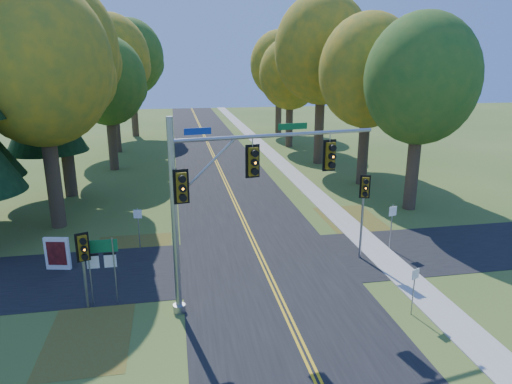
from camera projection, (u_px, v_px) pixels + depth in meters
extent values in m
plane|color=#39551E|center=(271.00, 281.00, 20.93)|extent=(160.00, 160.00, 0.00)
cube|color=black|center=(271.00, 280.00, 20.92)|extent=(8.00, 160.00, 0.02)
cube|color=black|center=(263.00, 262.00, 22.81)|extent=(60.00, 6.00, 0.02)
cube|color=gold|center=(269.00, 280.00, 20.90)|extent=(0.10, 160.00, 0.01)
cube|color=gold|center=(273.00, 280.00, 20.94)|extent=(0.10, 160.00, 0.01)
cube|color=#9E998E|center=(397.00, 269.00, 21.99)|extent=(1.60, 160.00, 0.06)
cube|color=brown|center=(132.00, 256.00, 23.58)|extent=(4.00, 6.00, 0.00)
cube|color=brown|center=(359.00, 226.00, 27.77)|extent=(3.50, 8.00, 0.00)
cube|color=brown|center=(89.00, 335.00, 16.79)|extent=(3.00, 5.00, 0.00)
cylinder|color=#38281C|center=(53.00, 173.00, 26.85)|extent=(0.86, 0.86, 6.75)
ellipsoid|color=#BB8B19|center=(39.00, 64.00, 25.13)|extent=(8.00, 8.00, 9.20)
sphere|color=#BB8B19|center=(75.00, 78.00, 26.76)|extent=(4.80, 4.80, 4.80)
sphere|color=#BB8B19|center=(4.00, 48.00, 23.91)|extent=(4.40, 4.40, 4.40)
cylinder|color=#38281C|center=(413.00, 165.00, 30.29)|extent=(0.83, 0.83, 6.08)
ellipsoid|color=#49661F|center=(421.00, 79.00, 28.75)|extent=(7.20, 7.20, 8.28)
sphere|color=#49661F|center=(432.00, 89.00, 30.22)|extent=(4.32, 4.32, 4.32)
sphere|color=#49661F|center=(410.00, 67.00, 27.65)|extent=(3.96, 3.96, 3.96)
cylinder|color=#38281C|center=(66.00, 146.00, 33.17)|extent=(0.89, 0.89, 7.42)
ellipsoid|color=#BB8B19|center=(55.00, 50.00, 31.30)|extent=(8.60, 8.60, 9.89)
sphere|color=#BB8B19|center=(86.00, 63.00, 33.06)|extent=(5.16, 5.16, 5.16)
sphere|color=#BB8B19|center=(26.00, 36.00, 29.99)|extent=(4.73, 4.73, 4.73)
cylinder|color=#38281C|center=(363.00, 146.00, 36.58)|extent=(0.84, 0.84, 6.30)
ellipsoid|color=#BB8B19|center=(368.00, 71.00, 34.97)|extent=(7.60, 7.60, 8.74)
sphere|color=#BB8B19|center=(380.00, 80.00, 36.52)|extent=(4.56, 4.56, 4.56)
sphere|color=#BB8B19|center=(356.00, 61.00, 33.81)|extent=(4.18, 4.18, 4.18)
cylinder|color=#38281C|center=(112.00, 139.00, 41.55)|extent=(0.81, 0.81, 5.62)
ellipsoid|color=#49661F|center=(107.00, 81.00, 40.11)|extent=(6.80, 6.80, 7.82)
sphere|color=#49661F|center=(125.00, 88.00, 41.49)|extent=(4.08, 4.08, 4.08)
sphere|color=#49661F|center=(91.00, 73.00, 39.07)|extent=(3.74, 3.74, 3.74)
cylinder|color=#38281C|center=(319.00, 124.00, 43.86)|extent=(0.90, 0.90, 7.65)
ellipsoid|color=#BB8B19|center=(322.00, 49.00, 41.94)|extent=(8.80, 8.80, 10.12)
sphere|color=#BB8B19|center=(335.00, 59.00, 43.74)|extent=(5.28, 5.28, 5.28)
sphere|color=#BB8B19|center=(309.00, 38.00, 40.60)|extent=(4.84, 4.84, 4.84)
cylinder|color=#38281C|center=(115.00, 120.00, 49.48)|extent=(0.87, 0.87, 6.98)
ellipsoid|color=#BB8B19|center=(110.00, 59.00, 47.71)|extent=(8.20, 8.20, 9.43)
sphere|color=#BB8B19|center=(128.00, 67.00, 49.39)|extent=(4.92, 4.92, 4.92)
sphere|color=#BB8B19|center=(94.00, 51.00, 46.46)|extent=(4.51, 4.51, 4.51)
cylinder|color=#38281C|center=(289.00, 122.00, 52.70)|extent=(0.82, 0.82, 5.85)
ellipsoid|color=#BB8B19|center=(290.00, 74.00, 51.21)|extent=(7.00, 7.00, 8.05)
sphere|color=#BB8B19|center=(300.00, 80.00, 52.64)|extent=(4.20, 4.20, 4.20)
sphere|color=#BB8B19|center=(281.00, 67.00, 50.14)|extent=(3.85, 3.85, 3.85)
cylinder|color=#38281C|center=(134.00, 109.00, 59.96)|extent=(0.88, 0.88, 7.20)
ellipsoid|color=#49661F|center=(130.00, 57.00, 58.14)|extent=(8.40, 8.40, 9.66)
sphere|color=#49661F|center=(145.00, 64.00, 59.86)|extent=(5.04, 5.04, 5.04)
sphere|color=#49661F|center=(117.00, 50.00, 56.86)|extent=(4.62, 4.62, 4.62)
cylinder|color=#38281C|center=(278.00, 109.00, 62.93)|extent=(0.85, 0.85, 6.53)
ellipsoid|color=#BB8B19|center=(279.00, 64.00, 61.26)|extent=(7.80, 7.80, 8.97)
sphere|color=#BB8B19|center=(288.00, 70.00, 62.85)|extent=(4.68, 4.68, 4.68)
sphere|color=#BB8B19|center=(270.00, 58.00, 60.07)|extent=(4.29, 4.29, 4.29)
cylinder|color=#38281C|center=(52.00, 174.00, 33.33)|extent=(0.50, 0.50, 3.42)
cone|color=black|center=(44.00, 113.00, 32.10)|extent=(5.60, 5.60, 5.45)
cone|color=black|center=(36.00, 56.00, 31.02)|extent=(4.57, 4.57, 5.45)
cylinder|color=#909498|center=(175.00, 220.00, 17.23)|extent=(0.25, 0.25, 7.82)
cylinder|color=#909498|center=(179.00, 308.00, 18.26)|extent=(0.49, 0.49, 0.34)
cylinder|color=#909498|center=(278.00, 135.00, 17.75)|extent=(8.29, 1.53, 0.16)
cylinder|color=#909498|center=(205.00, 169.00, 17.10)|extent=(2.51, 0.51, 2.31)
cylinder|color=#909498|center=(252.00, 142.00, 17.46)|extent=(0.04, 0.04, 0.40)
cube|color=#72590C|center=(253.00, 161.00, 17.67)|extent=(0.43, 0.39, 1.12)
cube|color=black|center=(253.00, 161.00, 17.67)|extent=(0.58, 0.13, 1.32)
sphere|color=orange|center=(255.00, 163.00, 17.44)|extent=(0.20, 0.20, 0.20)
cylinder|color=black|center=(255.00, 153.00, 17.34)|extent=(0.29, 0.22, 0.27)
cylinder|color=black|center=(255.00, 163.00, 17.44)|extent=(0.29, 0.22, 0.27)
cylinder|color=black|center=(255.00, 172.00, 17.54)|extent=(0.29, 0.22, 0.27)
cylinder|color=#909498|center=(330.00, 137.00, 18.55)|extent=(0.04, 0.04, 0.40)
cube|color=#72590C|center=(329.00, 155.00, 18.76)|extent=(0.43, 0.39, 1.12)
cube|color=black|center=(329.00, 155.00, 18.76)|extent=(0.58, 0.13, 1.32)
sphere|color=orange|center=(332.00, 157.00, 18.53)|extent=(0.20, 0.20, 0.20)
cylinder|color=black|center=(333.00, 148.00, 18.43)|extent=(0.29, 0.22, 0.27)
cylinder|color=black|center=(332.00, 157.00, 18.53)|extent=(0.29, 0.22, 0.27)
cylinder|color=black|center=(332.00, 165.00, 18.63)|extent=(0.29, 0.22, 0.27)
cube|color=#72590C|center=(181.00, 187.00, 16.79)|extent=(0.43, 0.39, 1.12)
cube|color=black|center=(181.00, 187.00, 16.79)|extent=(0.58, 0.13, 1.32)
sphere|color=orange|center=(183.00, 188.00, 16.56)|extent=(0.20, 0.20, 0.20)
cylinder|color=black|center=(182.00, 179.00, 16.46)|extent=(0.29, 0.22, 0.27)
cylinder|color=black|center=(183.00, 188.00, 16.56)|extent=(0.29, 0.22, 0.27)
cylinder|color=black|center=(183.00, 198.00, 16.66)|extent=(0.29, 0.22, 0.27)
cube|color=navy|center=(198.00, 131.00, 16.63)|extent=(1.00, 0.21, 0.25)
cube|color=#0C5926|center=(293.00, 126.00, 17.87)|extent=(1.22, 0.25, 0.25)
cylinder|color=gray|center=(362.00, 218.00, 22.79)|extent=(0.12, 0.12, 4.32)
cube|color=#72590C|center=(365.00, 187.00, 22.12)|extent=(0.40, 0.37, 0.98)
cube|color=black|center=(365.00, 187.00, 22.12)|extent=(0.50, 0.16, 1.16)
sphere|color=orange|center=(366.00, 188.00, 21.90)|extent=(0.18, 0.18, 0.18)
cylinder|color=black|center=(366.00, 182.00, 21.81)|extent=(0.27, 0.21, 0.24)
cylinder|color=black|center=(366.00, 188.00, 21.90)|extent=(0.27, 0.21, 0.24)
cylinder|color=black|center=(365.00, 194.00, 21.99)|extent=(0.27, 0.21, 0.24)
cylinder|color=gray|center=(84.00, 271.00, 18.23)|extent=(0.12, 0.12, 3.23)
cube|color=#72590C|center=(83.00, 247.00, 17.74)|extent=(0.43, 0.41, 1.01)
cube|color=black|center=(83.00, 247.00, 17.74)|extent=(0.50, 0.23, 1.19)
sphere|color=orange|center=(84.00, 249.00, 17.56)|extent=(0.18, 0.18, 0.18)
cylinder|color=black|center=(83.00, 241.00, 17.47)|extent=(0.29, 0.24, 0.24)
cylinder|color=black|center=(84.00, 249.00, 17.56)|extent=(0.29, 0.24, 0.24)
cylinder|color=black|center=(85.00, 257.00, 17.65)|extent=(0.29, 0.24, 0.24)
cylinder|color=gray|center=(90.00, 273.00, 18.46)|extent=(0.06, 0.06, 2.90)
cylinder|color=gray|center=(115.00, 271.00, 18.62)|extent=(0.06, 0.06, 2.90)
cube|color=#0E6331|center=(100.00, 246.00, 18.26)|extent=(1.36, 0.04, 0.53)
cube|color=silver|center=(100.00, 246.00, 18.26)|extent=(1.16, 0.01, 0.08)
cube|color=silver|center=(93.00, 262.00, 18.39)|extent=(0.48, 0.04, 0.53)
cube|color=black|center=(92.00, 255.00, 18.30)|extent=(0.48, 0.01, 0.10)
cube|color=silver|center=(110.00, 261.00, 18.50)|extent=(0.48, 0.04, 0.53)
cube|color=black|center=(110.00, 254.00, 18.41)|extent=(0.48, 0.01, 0.10)
cube|color=white|center=(57.00, 254.00, 21.83)|extent=(1.19, 0.42, 1.64)
cube|color=maroon|center=(56.00, 254.00, 21.73)|extent=(0.90, 0.21, 1.19)
cube|color=white|center=(50.00, 267.00, 22.04)|extent=(0.09, 0.09, 0.27)
cube|color=white|center=(68.00, 267.00, 22.01)|extent=(0.09, 0.09, 0.27)
cylinder|color=gray|center=(391.00, 227.00, 24.08)|extent=(0.06, 0.06, 2.48)
cube|color=white|center=(393.00, 211.00, 23.81)|extent=(0.47, 0.15, 0.51)
cylinder|color=gray|center=(413.00, 291.00, 17.88)|extent=(0.05, 0.05, 2.04)
cube|color=silver|center=(416.00, 274.00, 17.66)|extent=(0.37, 0.18, 0.42)
cylinder|color=gray|center=(139.00, 229.00, 24.19)|extent=(0.05, 0.05, 2.27)
cube|color=silver|center=(138.00, 214.00, 23.94)|extent=(0.43, 0.10, 0.47)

